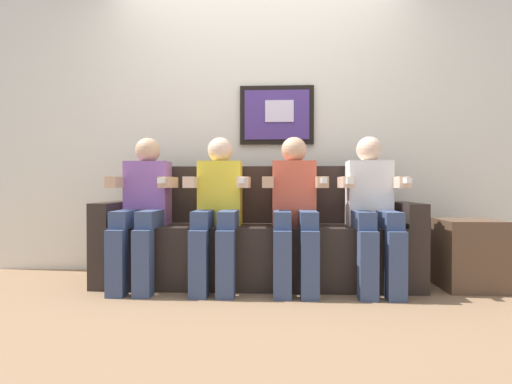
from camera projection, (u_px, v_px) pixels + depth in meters
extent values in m
plane|color=#8C6B4C|center=(255.00, 294.00, 2.89)|extent=(6.21, 6.21, 0.00)
cube|color=silver|center=(260.00, 122.00, 3.64)|extent=(4.77, 0.05, 2.60)
cube|color=black|center=(277.00, 115.00, 3.59)|extent=(0.63, 0.03, 0.50)
cube|color=#4C337F|center=(277.00, 115.00, 3.57)|extent=(0.55, 0.02, 0.42)
cube|color=silver|center=(279.00, 111.00, 3.56)|extent=(0.24, 0.02, 0.18)
cube|color=#2D231E|center=(257.00, 254.00, 3.18)|extent=(2.09, 0.58, 0.45)
cube|color=#2D231E|center=(258.00, 194.00, 3.39)|extent=(2.09, 0.14, 0.45)
cube|color=#2D231E|center=(113.00, 242.00, 3.24)|extent=(0.14, 0.58, 0.62)
cube|color=#2D231E|center=(407.00, 244.00, 3.12)|extent=(0.14, 0.58, 0.62)
cube|color=#8C59A5|center=(148.00, 193.00, 3.21)|extent=(0.32, 0.20, 0.48)
sphere|color=tan|center=(148.00, 150.00, 3.20)|extent=(0.19, 0.19, 0.19)
cube|color=#38476B|center=(127.00, 218.00, 3.01)|extent=(0.12, 0.40, 0.12)
cube|color=#38476B|center=(152.00, 219.00, 3.00)|extent=(0.12, 0.40, 0.12)
cube|color=#38476B|center=(117.00, 263.00, 2.82)|extent=(0.12, 0.12, 0.45)
cube|color=#38476B|center=(143.00, 263.00, 2.81)|extent=(0.12, 0.12, 0.45)
cube|color=tan|center=(118.00, 182.00, 3.09)|extent=(0.08, 0.28, 0.08)
cube|color=tan|center=(168.00, 182.00, 3.07)|extent=(0.08, 0.28, 0.08)
cube|color=white|center=(162.00, 181.00, 2.91)|extent=(0.04, 0.13, 0.04)
cube|color=yellow|center=(220.00, 193.00, 3.18)|extent=(0.32, 0.20, 0.48)
sphere|color=beige|center=(220.00, 150.00, 3.17)|extent=(0.19, 0.19, 0.19)
cube|color=#38476B|center=(204.00, 219.00, 2.98)|extent=(0.12, 0.40, 0.12)
cube|color=#38476B|center=(229.00, 219.00, 2.97)|extent=(0.12, 0.40, 0.12)
cube|color=#38476B|center=(199.00, 264.00, 2.79)|extent=(0.12, 0.12, 0.45)
cube|color=#38476B|center=(226.00, 264.00, 2.78)|extent=(0.12, 0.12, 0.45)
cube|color=beige|center=(192.00, 182.00, 3.06)|extent=(0.08, 0.28, 0.08)
cube|color=beige|center=(244.00, 182.00, 3.05)|extent=(0.08, 0.28, 0.08)
cube|color=white|center=(242.00, 181.00, 2.89)|extent=(0.04, 0.13, 0.04)
cube|color=#D8593F|center=(294.00, 193.00, 3.15)|extent=(0.32, 0.20, 0.48)
sphere|color=tan|center=(294.00, 150.00, 3.14)|extent=(0.19, 0.19, 0.19)
cube|color=#38476B|center=(282.00, 219.00, 2.95)|extent=(0.12, 0.40, 0.12)
cube|color=#38476B|center=(308.00, 219.00, 2.95)|extent=(0.12, 0.40, 0.12)
cube|color=#38476B|center=(282.00, 265.00, 2.76)|extent=(0.12, 0.12, 0.45)
cube|color=#38476B|center=(310.00, 265.00, 2.75)|extent=(0.12, 0.12, 0.45)
cube|color=tan|center=(268.00, 182.00, 3.04)|extent=(0.08, 0.28, 0.08)
cube|color=tan|center=(321.00, 182.00, 3.02)|extent=(0.08, 0.28, 0.08)
cube|color=white|center=(323.00, 181.00, 2.86)|extent=(0.04, 0.13, 0.04)
cube|color=white|center=(369.00, 193.00, 3.12)|extent=(0.32, 0.20, 0.48)
sphere|color=beige|center=(369.00, 149.00, 3.11)|extent=(0.19, 0.19, 0.19)
cube|color=#38476B|center=(362.00, 219.00, 2.93)|extent=(0.12, 0.40, 0.12)
cube|color=#38476B|center=(388.00, 220.00, 2.92)|extent=(0.12, 0.40, 0.12)
cube|color=#38476B|center=(368.00, 266.00, 2.73)|extent=(0.12, 0.12, 0.45)
cube|color=#38476B|center=(396.00, 266.00, 2.72)|extent=(0.12, 0.12, 0.45)
cube|color=beige|center=(346.00, 182.00, 3.01)|extent=(0.08, 0.28, 0.08)
cube|color=beige|center=(400.00, 182.00, 2.99)|extent=(0.08, 0.28, 0.08)
cube|color=white|center=(406.00, 181.00, 2.83)|extent=(0.04, 0.13, 0.04)
cube|color=white|center=(350.00, 181.00, 2.85)|extent=(0.04, 0.10, 0.04)
cube|color=brown|center=(469.00, 254.00, 3.03)|extent=(0.40, 0.40, 0.50)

